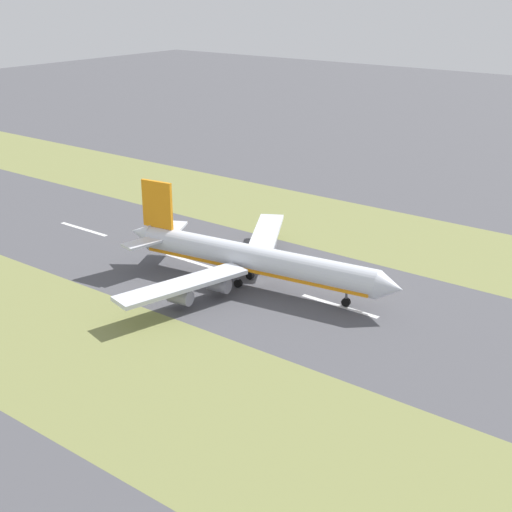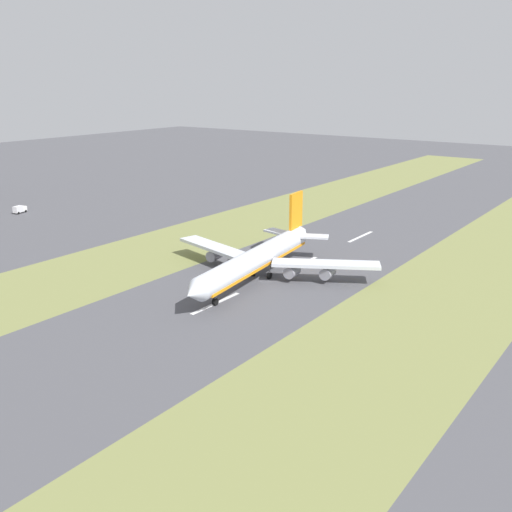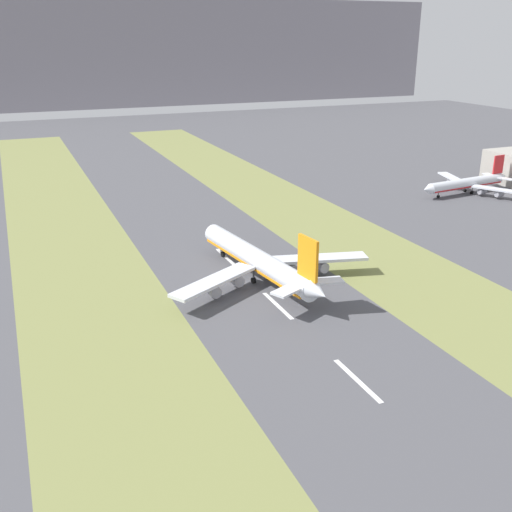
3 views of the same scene
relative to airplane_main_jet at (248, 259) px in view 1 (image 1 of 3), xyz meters
The scene contains 7 objects.
ground_plane 6.48m from the airplane_main_jet, behind, with size 800.00×800.00×0.00m, color #4C4C51.
grass_median_west 47.75m from the airplane_main_jet, behind, with size 40.00×600.00×0.01m, color olive.
grass_median_east 43.05m from the airplane_main_jet, ahead, with size 40.00×600.00×0.01m, color olive.
centreline_dash_near 58.47m from the airplane_main_jet, 92.34° to the right, with size 1.20×18.00×0.01m, color silver.
centreline_dash_mid 19.23m from the airplane_main_jet, 97.46° to the right, with size 1.20×18.00×0.01m, color silver.
centreline_dash_far 22.82m from the airplane_main_jet, 96.19° to the left, with size 1.20×18.00×0.01m, color silver.
airplane_main_jet is the anchor object (origin of this frame).
Camera 1 is at (116.31, 88.30, 62.81)m, focal length 50.00 mm.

